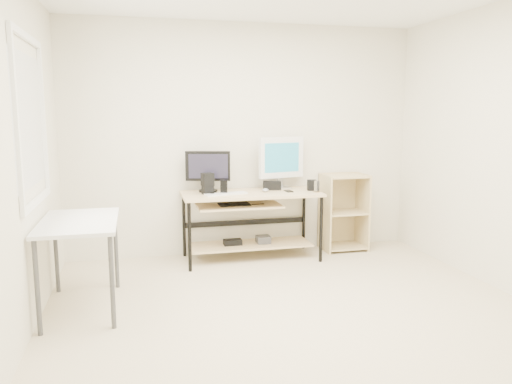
{
  "coord_description": "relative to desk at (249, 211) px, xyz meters",
  "views": [
    {
      "loc": [
        -1.22,
        -3.57,
        1.61
      ],
      "look_at": [
        -0.03,
        1.3,
        0.81
      ],
      "focal_mm": 35.0,
      "sensor_mm": 36.0,
      "label": 1
    }
  ],
  "objects": [
    {
      "name": "audio_controller",
      "position": [
        -0.28,
        -0.04,
        0.29
      ],
      "size": [
        0.09,
        0.07,
        0.15
      ],
      "primitive_type": "cube",
      "rotation": [
        0.0,
        0.0,
        -0.29
      ],
      "color": "black",
      "rests_on": "desk"
    },
    {
      "name": "mouse",
      "position": [
        0.19,
        -0.01,
        0.23
      ],
      "size": [
        0.1,
        0.13,
        0.04
      ],
      "primitive_type": "ellipsoid",
      "rotation": [
        0.0,
        0.0,
        -0.32
      ],
      "color": "#ABABB0",
      "rests_on": "desk"
    },
    {
      "name": "drinking_glass",
      "position": [
        0.73,
        -0.16,
        0.28
      ],
      "size": [
        0.07,
        0.07,
        0.12
      ],
      "primitive_type": "cylinder",
      "rotation": [
        0.0,
        0.0,
        0.26
      ],
      "color": "white",
      "rests_on": "coaster"
    },
    {
      "name": "center_speaker",
      "position": [
        0.29,
        0.11,
        0.26
      ],
      "size": [
        0.21,
        0.12,
        0.1
      ],
      "primitive_type": "cube",
      "rotation": [
        0.0,
        0.0,
        -0.19
      ],
      "color": "black",
      "rests_on": "desk"
    },
    {
      "name": "speaker_left",
      "position": [
        -0.45,
        -0.02,
        0.33
      ],
      "size": [
        0.14,
        0.14,
        0.23
      ],
      "rotation": [
        0.0,
        0.0,
        0.24
      ],
      "color": "black",
      "rests_on": "desk"
    },
    {
      "name": "coaster",
      "position": [
        0.73,
        -0.16,
        0.21
      ],
      "size": [
        0.09,
        0.09,
        0.01
      ],
      "primitive_type": "cylinder",
      "rotation": [
        0.0,
        0.0,
        0.26
      ],
      "color": "#A6834B",
      "rests_on": "desk"
    },
    {
      "name": "side_table",
      "position": [
        -1.65,
        -1.06,
        0.13
      ],
      "size": [
        0.6,
        1.0,
        0.75
      ],
      "color": "silver",
      "rests_on": "ground"
    },
    {
      "name": "desk",
      "position": [
        0.0,
        0.0,
        0.0
      ],
      "size": [
        1.5,
        0.65,
        0.75
      ],
      "color": "#D9BE8A",
      "rests_on": "ground"
    },
    {
      "name": "white_imac",
      "position": [
        0.42,
        0.18,
        0.55
      ],
      "size": [
        0.55,
        0.18,
        0.59
      ],
      "rotation": [
        0.0,
        0.0,
        0.23
      ],
      "color": "silver",
      "rests_on": "desk"
    },
    {
      "name": "keyboard",
      "position": [
        -0.27,
        -0.09,
        0.22
      ],
      "size": [
        0.47,
        0.22,
        0.02
      ],
      "primitive_type": "cube",
      "rotation": [
        0.0,
        0.0,
        0.21
      ],
      "color": "silver",
      "rests_on": "desk"
    },
    {
      "name": "shelf_unit",
      "position": [
        1.18,
        0.16,
        -0.09
      ],
      "size": [
        0.5,
        0.4,
        0.9
      ],
      "color": "#D2BB83",
      "rests_on": "ground"
    },
    {
      "name": "speaker_right",
      "position": [
        0.72,
        -0.03,
        0.27
      ],
      "size": [
        0.12,
        0.12,
        0.12
      ],
      "primitive_type": "cube",
      "rotation": [
        0.0,
        0.0,
        -0.23
      ],
      "color": "black",
      "rests_on": "desk"
    },
    {
      "name": "room",
      "position": [
        -0.11,
        -1.62,
        0.78
      ],
      "size": [
        4.01,
        4.01,
        2.62
      ],
      "color": "beige",
      "rests_on": "ground"
    },
    {
      "name": "smartphone",
      "position": [
        0.44,
        -0.05,
        0.22
      ],
      "size": [
        0.08,
        0.13,
        0.01
      ],
      "primitive_type": "cube",
      "rotation": [
        0.0,
        0.0,
        0.05
      ],
      "color": "black",
      "rests_on": "desk"
    },
    {
      "name": "black_monitor",
      "position": [
        -0.42,
        0.15,
        0.47
      ],
      "size": [
        0.48,
        0.2,
        0.45
      ],
      "rotation": [
        0.0,
        0.0,
        -0.25
      ],
      "color": "black",
      "rests_on": "desk"
    },
    {
      "name": "volume_puck",
      "position": [
        -0.41,
        -0.07,
        0.22
      ],
      "size": [
        0.06,
        0.06,
        0.02
      ],
      "primitive_type": "cylinder",
      "rotation": [
        0.0,
        0.0,
        -0.24
      ],
      "color": "black",
      "rests_on": "desk"
    }
  ]
}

